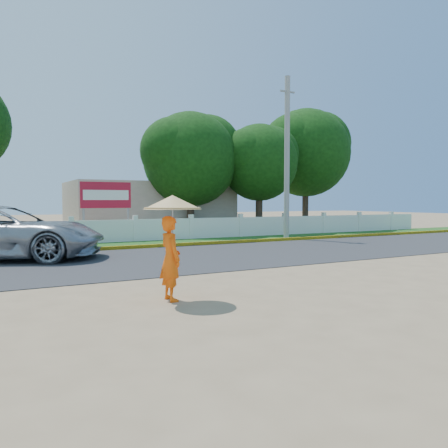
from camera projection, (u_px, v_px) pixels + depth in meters
name	position (u px, v px, depth m)	size (l,w,h in m)	color
ground	(260.00, 276.00, 11.59)	(120.00, 120.00, 0.00)	#9E8460
road	(191.00, 257.00, 15.54)	(60.00, 7.00, 0.02)	#38383A
grass_verge	(145.00, 244.00, 20.16)	(60.00, 3.50, 0.03)	#2D601E
curb	(157.00, 246.00, 18.66)	(40.00, 0.18, 0.16)	yellow
fence	(135.00, 231.00, 21.41)	(40.00, 0.10, 1.10)	silver
building_near	(149.00, 207.00, 28.75)	(10.00, 6.00, 3.20)	#B7AD99
utility_pole	(287.00, 158.00, 22.84)	(0.28, 0.28, 8.49)	gray
vehicle	(3.00, 233.00, 14.80)	(3.07, 6.66, 1.85)	#9DA0A4
monk_with_parasol	(171.00, 232.00, 8.71)	(1.16, 1.16, 2.12)	#FF5A0D
billboard	(106.00, 198.00, 21.75)	(2.50, 0.13, 2.95)	gray
tree_row	(127.00, 152.00, 24.41)	(32.26, 7.46, 8.53)	#473828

